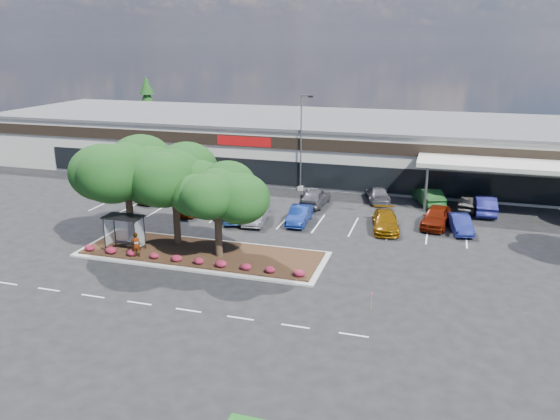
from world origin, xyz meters
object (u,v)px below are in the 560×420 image
(car_0, at_px, (159,192))
(car_1, at_px, (189,204))
(light_pole, at_px, (302,149))
(survey_stake, at_px, (372,299))

(car_0, height_order, car_1, car_0)
(light_pole, relative_size, car_1, 2.10)
(car_0, relative_size, car_1, 1.06)
(survey_stake, distance_m, car_0, 28.39)
(light_pole, distance_m, survey_stake, 27.03)
(light_pole, height_order, survey_stake, light_pole)
(light_pole, height_order, car_1, light_pole)
(light_pole, height_order, car_0, light_pole)
(car_0, bearing_deg, survey_stake, -17.97)
(survey_stake, height_order, car_1, car_1)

